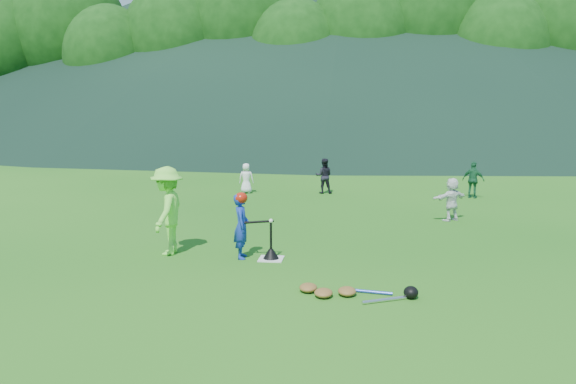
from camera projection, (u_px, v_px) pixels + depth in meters
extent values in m
plane|color=#1D5D15|center=(271.00, 259.00, 10.52)|extent=(120.00, 120.00, 0.00)
cube|color=silver|center=(271.00, 259.00, 10.52)|extent=(0.45, 0.45, 0.02)
sphere|color=white|center=(271.00, 221.00, 10.41)|extent=(0.08, 0.08, 0.08)
imported|color=#1731A0|center=(241.00, 226.00, 10.53)|extent=(0.36, 0.49, 1.23)
imported|color=#81F548|center=(167.00, 211.00, 10.80)|extent=(0.68, 1.13, 1.71)
imported|color=white|center=(246.00, 178.00, 18.48)|extent=(0.50, 0.34, 0.99)
imported|color=black|center=(324.00, 176.00, 18.42)|extent=(0.58, 0.47, 1.16)
imported|color=#1B5D36|center=(473.00, 180.00, 17.47)|extent=(0.73, 0.55, 1.15)
imported|color=white|center=(452.00, 199.00, 14.00)|extent=(1.01, 0.84, 1.09)
cone|color=black|center=(271.00, 254.00, 10.50)|extent=(0.30, 0.30, 0.18)
cylinder|color=black|center=(271.00, 236.00, 10.45)|extent=(0.04, 0.04, 0.50)
ellipsoid|color=#AD1B0B|center=(241.00, 198.00, 10.45)|extent=(0.24, 0.26, 0.22)
cylinder|color=black|center=(257.00, 222.00, 10.49)|extent=(0.61, 0.20, 0.07)
ellipsoid|color=olive|center=(323.00, 293.00, 8.43)|extent=(0.28, 0.34, 0.13)
ellipsoid|color=olive|center=(347.00, 291.00, 8.51)|extent=(0.28, 0.34, 0.13)
ellipsoid|color=olive|center=(308.00, 288.00, 8.68)|extent=(0.28, 0.34, 0.13)
cylinder|color=silver|center=(384.00, 300.00, 8.23)|extent=(0.67, 0.37, 0.06)
cylinder|color=#263FA5|center=(370.00, 292.00, 8.60)|extent=(0.68, 0.16, 0.05)
ellipsoid|color=black|center=(411.00, 292.00, 8.36)|extent=(0.22, 0.24, 0.19)
cube|color=gray|center=(336.00, 140.00, 37.88)|extent=(70.00, 0.03, 1.20)
cube|color=yellow|center=(336.00, 130.00, 37.78)|extent=(70.00, 0.08, 0.08)
cylinder|color=gray|center=(336.00, 140.00, 37.88)|extent=(0.07, 0.07, 1.30)
cylinder|color=#382314|center=(11.00, 118.00, 46.50)|extent=(0.56, 0.56, 3.74)
ellipsoid|color=#164711|center=(5.00, 45.00, 45.61)|extent=(8.13, 8.13, 9.35)
cylinder|color=#382314|center=(74.00, 114.00, 47.32)|extent=(0.56, 0.56, 4.34)
ellipsoid|color=#164711|center=(69.00, 30.00, 46.28)|extent=(9.42, 9.42, 10.84)
cylinder|color=#382314|center=(113.00, 123.00, 43.87)|extent=(0.56, 0.56, 3.18)
ellipsoid|color=#164711|center=(110.00, 56.00, 43.10)|extent=(6.92, 6.92, 7.95)
cylinder|color=#382314|center=(178.00, 118.00, 44.69)|extent=(0.56, 0.56, 3.78)
ellipsoid|color=#164711|center=(176.00, 41.00, 43.78)|extent=(8.21, 8.21, 9.44)
cylinder|color=#382314|center=(241.00, 115.00, 45.51)|extent=(0.56, 0.56, 4.38)
ellipsoid|color=#164711|center=(240.00, 26.00, 44.46)|extent=(9.50, 9.50, 10.92)
cylinder|color=#382314|center=(296.00, 123.00, 42.05)|extent=(0.56, 0.56, 3.22)
ellipsoid|color=#164711|center=(296.00, 53.00, 41.28)|extent=(6.99, 6.99, 8.04)
cylinder|color=#382314|center=(360.00, 119.00, 42.88)|extent=(0.56, 0.56, 3.81)
ellipsoid|color=#164711|center=(362.00, 37.00, 41.96)|extent=(8.28, 8.28, 9.53)
cylinder|color=#382314|center=(422.00, 115.00, 43.70)|extent=(0.56, 0.56, 4.41)
ellipsoid|color=#164711|center=(426.00, 22.00, 42.64)|extent=(9.58, 9.58, 11.01)
cylinder|color=#382314|center=(495.00, 123.00, 40.24)|extent=(0.56, 0.56, 3.25)
ellipsoid|color=#164711|center=(499.00, 50.00, 39.46)|extent=(7.07, 7.07, 8.13)
cylinder|color=#382314|center=(558.00, 119.00, 41.06)|extent=(0.56, 0.56, 3.85)
ellipsoid|color=#164711|center=(564.00, 33.00, 40.14)|extent=(8.36, 8.36, 9.61)
cone|color=black|center=(352.00, 23.00, 89.48)|extent=(140.00, 140.00, 32.00)
cone|color=black|center=(66.00, 61.00, 89.18)|extent=(80.00, 80.00, 20.00)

